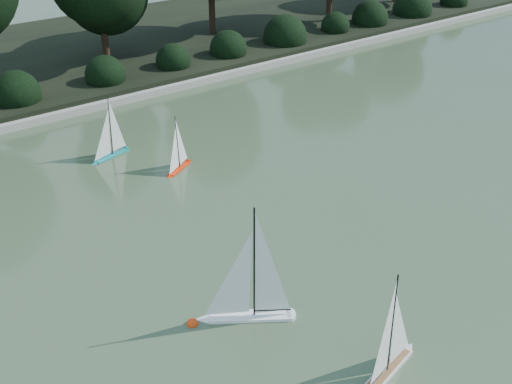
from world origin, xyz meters
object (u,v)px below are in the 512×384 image
sailboat_white_b (394,352)px  sailboat_orange (177,162)px  sailboat_white_a (242,301)px  sailboat_teal (108,148)px  race_buoy (192,324)px

sailboat_white_b → sailboat_orange: sailboat_white_b is taller
sailboat_white_a → sailboat_white_b: sailboat_white_a is taller
sailboat_teal → race_buoy: sailboat_teal is taller
sailboat_white_a → sailboat_teal: sailboat_white_a is taller
sailboat_white_b → sailboat_orange: bearing=83.9°
sailboat_orange → sailboat_teal: 1.59m
sailboat_teal → race_buoy: 5.59m
sailboat_white_b → race_buoy: (-1.55, 2.18, -0.24)m
sailboat_white_a → race_buoy: bearing=153.1°
sailboat_white_a → race_buoy: 0.75m
sailboat_white_b → sailboat_orange: (0.66, 6.24, -0.06)m
sailboat_white_b → race_buoy: 2.69m
sailboat_white_a → sailboat_teal: (0.77, 5.72, -0.08)m
sailboat_white_a → sailboat_teal: bearing=82.3°
sailboat_orange → race_buoy: bearing=-118.6°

